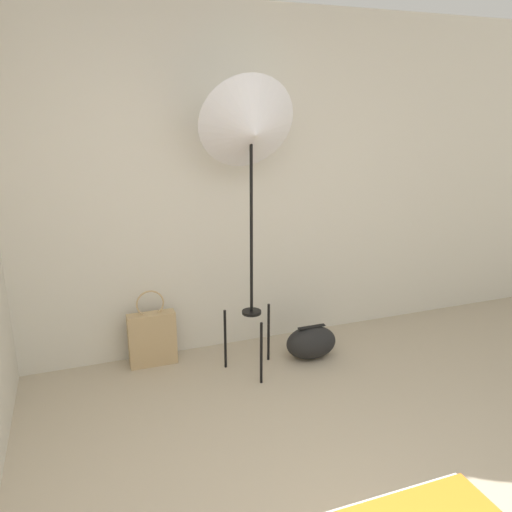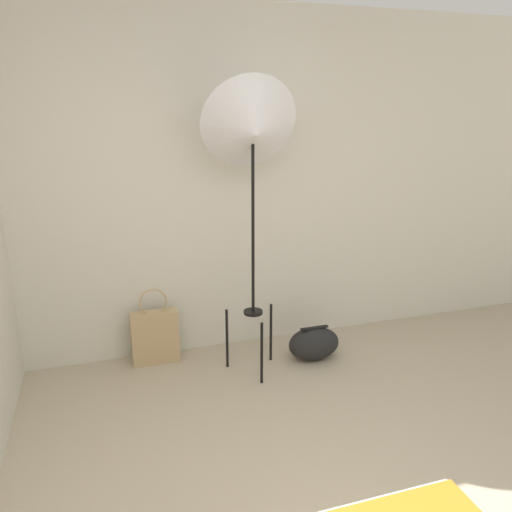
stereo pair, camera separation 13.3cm
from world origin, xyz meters
TOP-DOWN VIEW (x-y plane):
  - wall_back at (0.00, 2.52)m, footprint 8.00×0.05m
  - photo_umbrella at (0.33, 2.01)m, footprint 0.66×0.44m
  - tote_bag at (-0.34, 2.35)m, footprint 0.35×0.11m
  - duffel_bag at (0.83, 2.03)m, footprint 0.40×0.26m

SIDE VIEW (x-z plane):
  - duffel_bag at x=0.83m, z-range 0.00..0.26m
  - tote_bag at x=-0.34m, z-range -0.08..0.51m
  - wall_back at x=0.00m, z-range 0.00..2.60m
  - photo_umbrella at x=0.33m, z-range 0.68..2.76m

